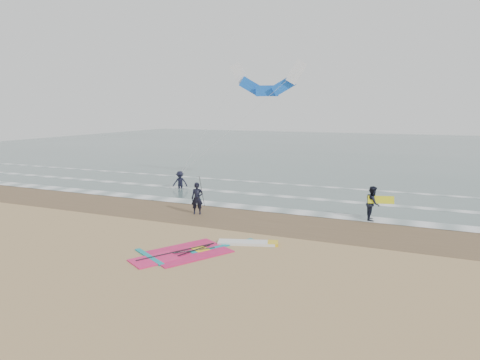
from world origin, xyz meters
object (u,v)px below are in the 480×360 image
at_px(windsurf_rig, 205,250).
at_px(person_wading, 180,178).
at_px(surf_kite, 267,82).
at_px(person_standing, 197,198).
at_px(person_walking, 373,203).

bearing_deg(windsurf_rig, person_wading, 125.31).
bearing_deg(person_wading, windsurf_rig, -72.07).
distance_m(person_wading, surf_kite, 9.63).
distance_m(windsurf_rig, surf_kite, 17.99).
relative_size(person_wading, surf_kite, 0.20).
relative_size(person_standing, surf_kite, 0.22).
bearing_deg(surf_kite, person_walking, -43.12).
bearing_deg(surf_kite, person_wading, -134.90).
bearing_deg(surf_kite, person_standing, -90.58).
bearing_deg(person_standing, person_wading, 107.60).
height_order(windsurf_rig, surf_kite, surf_kite).
xyz_separation_m(person_standing, person_wading, (-4.68, 5.94, -0.05)).
relative_size(windsurf_rig, surf_kite, 0.65).
xyz_separation_m(windsurf_rig, person_wading, (-7.92, 11.19, 0.80)).
height_order(person_wading, surf_kite, surf_kite).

